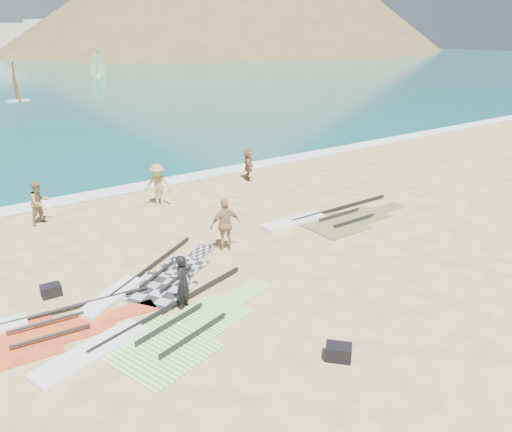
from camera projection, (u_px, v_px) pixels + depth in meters
ground at (301, 306)px, 13.17m from camera, size 300.00×300.00×0.00m
surf_line at (124, 190)px, 22.52m from camera, size 300.00×1.20×0.04m
headland_main at (239, 51)px, 158.28m from camera, size 143.00×143.00×45.00m
headland_minor at (302, 47)px, 184.94m from camera, size 70.00×70.00×28.00m
rig_grey at (147, 283)px, 14.24m from camera, size 5.18×3.80×0.20m
rig_green at (152, 334)px, 11.85m from camera, size 6.61×3.62×0.21m
rig_orange at (328, 219)px, 19.02m from camera, size 6.32×2.47×0.20m
rig_red at (27, 330)px, 12.04m from camera, size 5.36×2.33×0.20m
gear_bag_near at (51, 290)px, 13.60m from camera, size 0.53×0.40×0.33m
gear_bag_far at (338, 352)px, 11.01m from camera, size 0.68×0.69×0.34m
person_wetsuit at (184, 282)px, 12.81m from camera, size 0.65×0.63×1.50m
beachgoer_left at (39, 202)px, 18.44m from camera, size 0.98×0.88×1.65m
beachgoer_mid at (158, 185)px, 20.29m from camera, size 1.28×1.25×1.76m
beachgoer_back at (226, 225)px, 16.19m from camera, size 1.09×0.57×1.77m
beachgoer_right at (248, 164)px, 23.85m from camera, size 1.17×1.43×1.53m
windsurfer_centre at (16, 89)px, 49.11m from camera, size 2.12×2.58×3.85m
windsurfer_right at (98, 69)px, 72.79m from camera, size 1.91×1.95×3.84m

